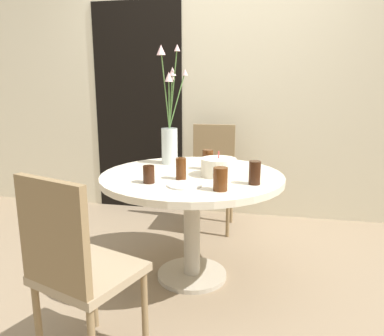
% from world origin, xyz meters
% --- Properties ---
extents(ground_plane, '(16.00, 16.00, 0.00)m').
position_xyz_m(ground_plane, '(0.00, 0.00, 0.00)').
color(ground_plane, '#89755B').
extents(wall_back, '(8.00, 0.05, 2.60)m').
position_xyz_m(wall_back, '(0.00, 1.37, 1.30)').
color(wall_back, beige).
rests_on(wall_back, ground_plane).
extents(doorway_panel, '(0.90, 0.01, 2.05)m').
position_xyz_m(doorway_panel, '(-0.83, 1.34, 1.02)').
color(doorway_panel, black).
rests_on(doorway_panel, ground_plane).
extents(dining_table, '(1.16, 1.16, 0.71)m').
position_xyz_m(dining_table, '(0.00, 0.00, 0.59)').
color(dining_table, beige).
rests_on(dining_table, ground_plane).
extents(chair_right_flank, '(0.41, 0.41, 0.92)m').
position_xyz_m(chair_right_flank, '(-0.02, 0.97, 0.52)').
color(chair_right_flank, '#9E896B').
rests_on(chair_right_flank, ground_plane).
extents(chair_near_front, '(0.51, 0.51, 0.92)m').
position_xyz_m(chair_near_front, '(-0.32, -0.92, 0.52)').
color(chair_near_front, '#9E896B').
rests_on(chair_near_front, ground_plane).
extents(birthday_cake, '(0.22, 0.22, 0.15)m').
position_xyz_m(birthday_cake, '(0.17, -0.00, 0.77)').
color(birthday_cake, white).
rests_on(birthday_cake, dining_table).
extents(flower_vase, '(0.17, 0.29, 0.81)m').
position_xyz_m(flower_vase, '(-0.22, 0.28, 0.95)').
color(flower_vase, silver).
rests_on(flower_vase, dining_table).
extents(side_plate, '(0.19, 0.19, 0.01)m').
position_xyz_m(side_plate, '(0.02, -0.29, 0.72)').
color(side_plate, silver).
rests_on(side_plate, dining_table).
extents(drink_glass_0, '(0.07, 0.07, 0.10)m').
position_xyz_m(drink_glass_0, '(-0.20, -0.26, 0.76)').
color(drink_glass_0, '#33190C').
rests_on(drink_glass_0, dining_table).
extents(drink_glass_1, '(0.07, 0.07, 0.13)m').
position_xyz_m(drink_glass_1, '(0.08, 0.16, 0.78)').
color(drink_glass_1, '#51280F').
rests_on(drink_glass_1, dining_table).
extents(drink_glass_2, '(0.06, 0.06, 0.13)m').
position_xyz_m(drink_glass_2, '(-0.04, -0.14, 0.78)').
color(drink_glass_2, '#51280F').
rests_on(drink_glass_2, dining_table).
extents(drink_glass_3, '(0.07, 0.07, 0.13)m').
position_xyz_m(drink_glass_3, '(0.40, -0.16, 0.78)').
color(drink_glass_3, '#33190C').
rests_on(drink_glass_3, dining_table).
extents(drink_glass_4, '(0.08, 0.08, 0.13)m').
position_xyz_m(drink_glass_4, '(0.23, -0.33, 0.78)').
color(drink_glass_4, '#51280F').
rests_on(drink_glass_4, dining_table).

